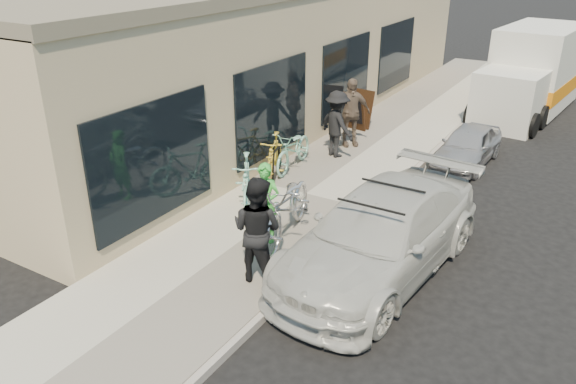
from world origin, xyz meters
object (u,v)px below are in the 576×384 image
at_px(bike_rack, 276,162).
at_px(sandwich_board, 358,110).
at_px(cruiser_bike_c, 274,158).
at_px(tandem_bike, 288,207).
at_px(sedan_silver, 468,146).
at_px(bystander_a, 337,124).
at_px(man_standing, 257,230).
at_px(cruiser_bike_b, 294,149).
at_px(sedan_white, 381,234).
at_px(moving_truck, 531,76).
at_px(woman_rider, 265,203).
at_px(bystander_b, 350,112).
at_px(cruiser_bike_a, 247,183).

relative_size(bike_rack, sandwich_board, 0.70).
bearing_deg(cruiser_bike_c, tandem_bike, -74.44).
relative_size(sedan_silver, bystander_a, 1.68).
bearing_deg(man_standing, cruiser_bike_b, -67.86).
relative_size(bike_rack, sedan_white, 0.15).
distance_m(moving_truck, bystander_a, 8.11).
xyz_separation_m(sedan_white, woman_rider, (-2.12, -0.31, 0.19)).
height_order(bystander_a, bystander_b, bystander_b).
xyz_separation_m(sedan_silver, cruiser_bike_b, (-3.44, -2.87, 0.15)).
height_order(man_standing, bystander_a, man_standing).
height_order(sedan_white, sedan_silver, sedan_white).
height_order(sedan_silver, cruiser_bike_a, cruiser_bike_a).
bearing_deg(sedan_white, man_standing, -130.65).
distance_m(bike_rack, sedan_silver, 5.06).
height_order(sandwich_board, bystander_b, bystander_b).
xyz_separation_m(bystander_a, bystander_b, (-0.07, 0.92, 0.07)).
bearing_deg(moving_truck, woman_rider, -95.75).
relative_size(bike_rack, cruiser_bike_b, 0.42).
bearing_deg(bystander_b, bike_rack, -137.42).
height_order(bike_rack, sedan_silver, sedan_silver).
height_order(bike_rack, sedan_white, sedan_white).
xyz_separation_m(sedan_silver, man_standing, (-1.47, -7.37, 0.56)).
height_order(sandwich_board, cruiser_bike_c, sandwich_board).
bearing_deg(sedan_white, woman_rider, -165.57).
relative_size(man_standing, cruiser_bike_c, 1.04).
height_order(sedan_silver, cruiser_bike_c, cruiser_bike_c).
bearing_deg(woman_rider, cruiser_bike_b, 102.14).
bearing_deg(cruiser_bike_c, cruiser_bike_b, 64.07).
bearing_deg(cruiser_bike_b, man_standing, -73.50).
bearing_deg(bystander_b, cruiser_bike_a, -132.21).
xyz_separation_m(tandem_bike, man_standing, (0.29, -1.43, 0.27)).
relative_size(moving_truck, cruiser_bike_b, 3.06).
bearing_deg(bystander_a, woman_rider, 124.91).
height_order(tandem_bike, cruiser_bike_c, tandem_bike).
height_order(moving_truck, bystander_a, moving_truck).
relative_size(tandem_bike, man_standing, 1.32).
bearing_deg(cruiser_bike_a, man_standing, -83.85).
height_order(bike_rack, woman_rider, woman_rider).
distance_m(bystander_a, bystander_b, 0.93).
bearing_deg(man_standing, bystander_b, -78.60).
height_order(woman_rider, bystander_a, bystander_a).
distance_m(bike_rack, cruiser_bike_b, 0.89).
distance_m(woman_rider, bystander_b, 5.67).
bearing_deg(sedan_silver, bystander_a, -148.98).
bearing_deg(sedan_white, sandwich_board, 123.45).
distance_m(moving_truck, man_standing, 13.30).
distance_m(bike_rack, bystander_b, 3.16).
distance_m(bike_rack, man_standing, 4.11).
bearing_deg(bike_rack, sandwich_board, 90.42).
distance_m(moving_truck, cruiser_bike_a, 11.65).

